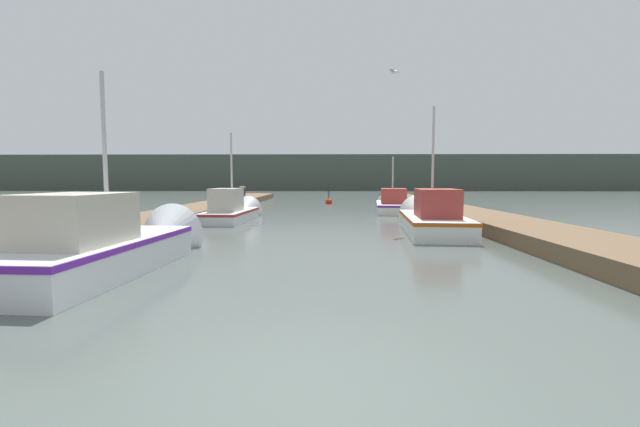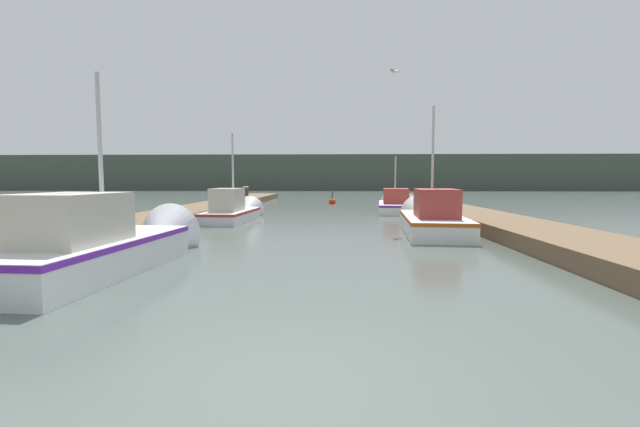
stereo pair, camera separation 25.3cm
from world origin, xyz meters
name	(u,v)px [view 1 (the left image)]	position (x,y,z in m)	size (l,w,h in m)	color
ground_plane	(300,380)	(0.00, 0.00, 0.00)	(200.00, 200.00, 0.00)	#47514C
dock_left	(192,212)	(-6.10, 16.00, 0.21)	(2.41, 40.00, 0.42)	brown
dock_right	(457,213)	(6.10, 16.00, 0.21)	(2.41, 40.00, 0.42)	brown
distant_shore_ridge	(327,173)	(0.00, 68.83, 2.72)	(120.00, 16.00, 5.45)	#424C42
fishing_boat_0	(114,243)	(-3.93, 4.56, 0.50)	(1.97, 5.69, 4.19)	silver
fishing_boat_1	(430,218)	(3.68, 10.92, 0.44)	(2.26, 6.18, 4.62)	silver
fishing_boat_2	(234,211)	(-3.80, 14.51, 0.40)	(1.71, 5.27, 4.12)	silver
fishing_boat_3	(392,204)	(3.71, 19.77, 0.39)	(2.25, 6.16, 3.48)	silver
mooring_piling_0	(243,197)	(-4.96, 22.25, 0.64)	(0.34, 0.34, 1.27)	#473523
mooring_piling_1	(242,197)	(-5.02, 22.32, 0.65)	(0.30, 0.30, 1.29)	#473523
channel_buoy	(329,202)	(0.25, 26.52, 0.14)	(0.49, 0.49, 0.99)	red
seagull_lead	(394,72)	(2.58, 12.07, 5.54)	(0.42, 0.51, 0.12)	white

